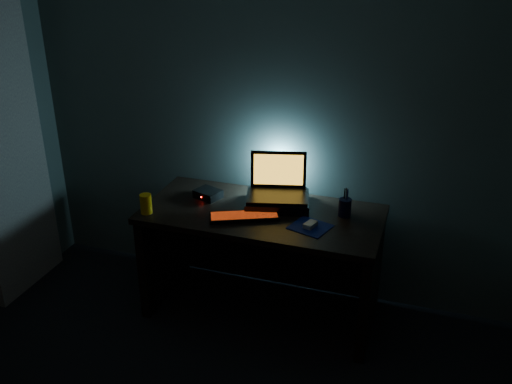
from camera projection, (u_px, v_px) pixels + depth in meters
The scene contains 11 objects.
room at pixel (120, 282), 1.96m from camera, with size 3.50×4.00×2.50m.
desk at pixel (264, 244), 3.72m from camera, with size 1.50×0.70×0.75m.
curtain at pixel (4, 133), 3.72m from camera, with size 0.06×0.65×2.30m, color beige.
riser at pixel (277, 201), 3.64m from camera, with size 0.40×0.30×0.06m, color black.
laptop at pixel (278, 185), 3.65m from camera, with size 0.43×0.37×0.26m.
keyboard at pixel (244, 216), 3.48m from camera, with size 0.44×0.30×0.03m.
mousepad at pixel (310, 227), 3.38m from camera, with size 0.22×0.20×0.00m, color navy.
mouse at pixel (310, 225), 3.38m from camera, with size 0.05×0.09×0.03m, color #999A9E.
pen_cup at pixel (345, 207), 3.50m from camera, with size 0.08×0.08×0.11m, color black.
juice_glass at pixel (146, 204), 3.53m from camera, with size 0.07×0.07×0.13m, color #FFB20D.
router at pixel (208, 194), 3.75m from camera, with size 0.19×0.17×0.05m.
Camera 1 is at (0.96, -1.43, 2.35)m, focal length 40.00 mm.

